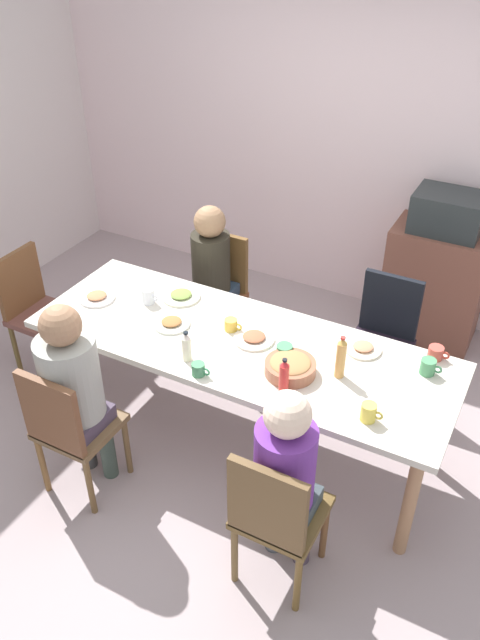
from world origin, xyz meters
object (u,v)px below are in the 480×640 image
Objects in this scene: microwave at (448,212)px; plate_3 at (181,296)px; bowl_0 at (290,367)px; plate_4 at (254,338)px; chair_0 at (383,334)px; chair_3 at (217,287)px; person_2 at (73,383)px; cup_5 at (428,367)px; plate_0 at (97,297)px; cup_1 at (285,352)px; bottle_1 at (187,347)px; chair_4 at (275,514)px; cup_4 at (369,412)px; chair_1 at (34,306)px; person_3 at (210,269)px; cup_3 at (436,353)px; chair_2 at (68,426)px; cup_0 at (199,369)px; person_4 at (285,471)px; bottle_0 at (341,358)px; bottle_2 at (284,378)px; cup_2 at (148,296)px; cup_6 at (231,325)px; side_cabinet at (434,284)px; plate_1 at (363,348)px; plate_2 at (172,323)px; dining_table at (240,352)px.

plate_3 is at bearing -131.49° from microwave.
bowl_0 is at bearing -101.54° from microwave.
bowl_0 reaches higher than plate_4.
chair_3 is (-1.24, 0.00, 0.00)m from chair_0.
person_2 reaches higher than cup_5.
person_2 is 1.04m from plate_4.
cup_5 reaches higher than plate_3.
cup_1 is (1.30, 0.01, 0.03)m from plate_0.
bottle_1 reaches higher than bowl_0.
chair_0 is 0.95m from cup_1.
cup_4 is at bearing 66.28° from chair_4.
plate_3 is at bearing 12.42° from chair_1.
cup_3 is at bearing -11.91° from person_3.
chair_2 is 2.05m from cup_3.
cup_4 is at bearing 5.77° from cup_0.
person_4 is at bearing -50.97° from chair_3.
bottle_0 is 1.14× the size of bottle_2.
chair_4 is 1.02m from bottle_1.
chair_4 is at bearing -34.41° from cup_2.
chair_1 is 1.00× the size of chair_4.
cup_2 is (-0.07, 0.81, 0.07)m from person_2.
person_4 reaches higher than plate_3.
chair_1 is 2.09m from bottle_2.
cup_0 and cup_6 have the same top height.
bottle_1 reaches higher than chair_3.
bottle_0 is at bearing -31.10° from person_3.
chair_4 is 7.97× the size of cup_4.
side_cabinet is at bearing 32.95° from chair_3.
microwave is at bearing 48.51° from plate_3.
plate_1 is at bearing 39.99° from chair_2.
plate_2 is 0.36m from cup_6.
chair_1 reaches higher than cup_6.
plate_4 is at bearing 157.80° from cup_4.
cup_5 is (2.03, 0.25, 0.03)m from plate_0.
person_2 is 1.27m from chair_4.
side_cabinet is at bearing 93.33° from cup_4.
chair_2 is 3.98× the size of plate_0.
cup_2 is 0.64m from bottle_1.
bottle_1 reaches higher than side_cabinet.
cup_2 is (0.32, 0.12, 0.04)m from plate_0.
chair_3 and side_cabinet have the same top height.
bottle_1 is (-0.08, -0.36, 0.05)m from cup_6.
side_cabinet is at bearing 80.49° from bottle_2.
person_2 reaches higher than side_cabinet.
bottle_2 reaches higher than bowl_0.
person_4 reaches higher than bottle_1.
person_2 is 10.96× the size of cup_4.
chair_4 is at bearing -67.77° from bottle_2.
bottle_2 is at bearing -1.01° from bottle_1.
dining_table is 21.88× the size of cup_2.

